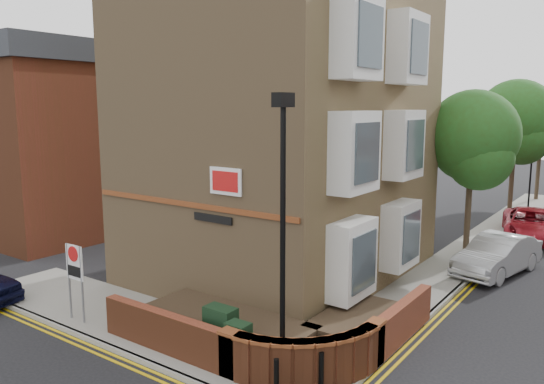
{
  "coord_description": "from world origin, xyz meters",
  "views": [
    {
      "loc": [
        7.85,
        -7.91,
        6.14
      ],
      "look_at": [
        -0.69,
        4.0,
        3.76
      ],
      "focal_mm": 35.0,
      "sensor_mm": 36.0,
      "label": 1
    }
  ],
  "objects_px": {
    "zone_sign": "(75,268)",
    "lamppost": "(283,238)",
    "utility_cabinet_large": "(221,331)",
    "silver_car_near": "(497,255)"
  },
  "relations": [
    {
      "from": "zone_sign",
      "to": "lamppost",
      "type": "bearing_deg",
      "value": 6.07
    },
    {
      "from": "utility_cabinet_large",
      "to": "zone_sign",
      "type": "xyz_separation_m",
      "value": [
        -4.7,
        -0.8,
        0.92
      ]
    },
    {
      "from": "lamppost",
      "to": "silver_car_near",
      "type": "distance_m",
      "value": 11.57
    },
    {
      "from": "lamppost",
      "to": "utility_cabinet_large",
      "type": "height_order",
      "value": "lamppost"
    },
    {
      "from": "utility_cabinet_large",
      "to": "zone_sign",
      "type": "distance_m",
      "value": 4.86
    },
    {
      "from": "lamppost",
      "to": "utility_cabinet_large",
      "type": "relative_size",
      "value": 5.25
    },
    {
      "from": "lamppost",
      "to": "utility_cabinet_large",
      "type": "bearing_deg",
      "value": 176.99
    },
    {
      "from": "lamppost",
      "to": "utility_cabinet_large",
      "type": "xyz_separation_m",
      "value": [
        -1.9,
        0.1,
        -2.62
      ]
    },
    {
      "from": "lamppost",
      "to": "zone_sign",
      "type": "bearing_deg",
      "value": -173.93
    },
    {
      "from": "utility_cabinet_large",
      "to": "zone_sign",
      "type": "bearing_deg",
      "value": -170.31
    }
  ]
}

